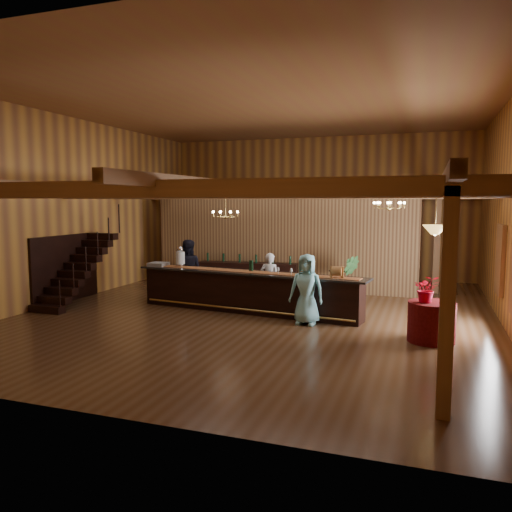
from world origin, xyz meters
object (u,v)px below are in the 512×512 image
(beverage_dispenser, at_px, (180,257))
(guest, at_px, (307,289))
(bartender, at_px, (270,280))
(floor_plant, at_px, (347,277))
(round_table, at_px, (431,322))
(backbar_shelf, at_px, (248,276))
(staff_second, at_px, (187,270))
(chandelier_left, at_px, (225,214))
(chandelier_right, at_px, (389,205))
(tasting_bar, at_px, (248,291))
(raffle_drum, at_px, (337,271))
(pendant_lamp, at_px, (435,230))

(beverage_dispenser, bearing_deg, guest, -15.79)
(bartender, xyz_separation_m, floor_plant, (1.88, 1.86, -0.10))
(round_table, bearing_deg, backbar_shelf, 142.17)
(round_table, height_order, staff_second, staff_second)
(chandelier_left, height_order, guest, chandelier_left)
(backbar_shelf, height_order, guest, guest)
(staff_second, bearing_deg, bartender, 159.55)
(backbar_shelf, distance_m, chandelier_right, 5.71)
(tasting_bar, xyz_separation_m, floor_plant, (2.28, 2.61, 0.12))
(staff_second, xyz_separation_m, floor_plant, (4.50, 1.81, -0.25))
(beverage_dispenser, xyz_separation_m, backbar_shelf, (1.07, 2.78, -0.92))
(tasting_bar, bearing_deg, staff_second, 167.22)
(beverage_dispenser, height_order, chandelier_left, chandelier_left)
(guest, bearing_deg, staff_second, 161.47)
(tasting_bar, relative_size, guest, 3.85)
(raffle_drum, xyz_separation_m, staff_second, (-4.70, 1.15, -0.35))
(round_table, relative_size, pendant_lamp, 1.10)
(floor_plant, bearing_deg, round_table, -58.95)
(raffle_drum, bearing_deg, bartender, 152.30)
(chandelier_left, relative_size, chandelier_right, 1.00)
(backbar_shelf, xyz_separation_m, floor_plant, (3.40, -0.49, 0.21))
(backbar_shelf, distance_m, pendant_lamp, 7.64)
(backbar_shelf, height_order, chandelier_left, chandelier_left)
(round_table, relative_size, chandelier_left, 1.24)
(tasting_bar, relative_size, round_table, 6.71)
(backbar_shelf, bearing_deg, guest, -59.08)
(tasting_bar, bearing_deg, beverage_dispenser, 178.61)
(round_table, bearing_deg, chandelier_right, 115.06)
(chandelier_left, xyz_separation_m, chandelier_right, (4.62, 0.02, 0.27))
(guest, bearing_deg, beverage_dispenser, 167.40)
(raffle_drum, xyz_separation_m, bartender, (-2.08, 1.09, -0.50))
(chandelier_right, relative_size, bartender, 0.51)
(pendant_lamp, distance_m, guest, 3.33)
(beverage_dispenser, bearing_deg, floor_plant, 27.05)
(floor_plant, bearing_deg, raffle_drum, -86.11)
(round_table, bearing_deg, staff_second, 162.17)
(tasting_bar, height_order, bartender, bartender)
(pendant_lamp, bearing_deg, chandelier_right, 115.06)
(raffle_drum, xyz_separation_m, floor_plant, (-0.20, 2.96, -0.60))
(raffle_drum, height_order, bartender, bartender)
(guest, bearing_deg, bartender, 135.77)
(raffle_drum, xyz_separation_m, chandelier_right, (1.11, 1.33, 1.62))
(tasting_bar, distance_m, pendant_lamp, 5.25)
(round_table, xyz_separation_m, staff_second, (-6.93, 2.23, 0.50))
(chandelier_right, distance_m, bartender, 3.84)
(backbar_shelf, relative_size, floor_plant, 2.46)
(floor_plant, bearing_deg, staff_second, -158.07)
(raffle_drum, height_order, staff_second, staff_second)
(chandelier_right, bearing_deg, pendant_lamp, -64.94)
(beverage_dispenser, xyz_separation_m, raffle_drum, (4.67, -0.67, -0.11))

